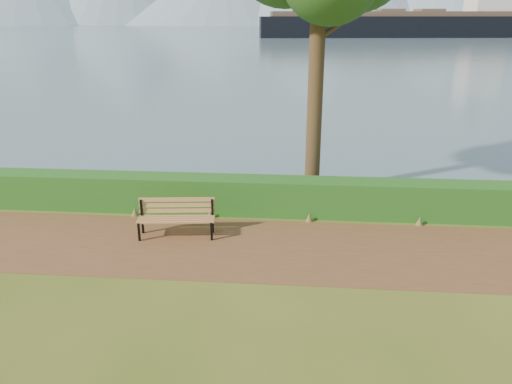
{
  "coord_description": "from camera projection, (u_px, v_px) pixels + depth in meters",
  "views": [
    {
      "loc": [
        1.25,
        -10.43,
        5.19
      ],
      "look_at": [
        0.24,
        1.2,
        1.1
      ],
      "focal_mm": 35.0,
      "sensor_mm": 36.0,
      "label": 1
    }
  ],
  "objects": [
    {
      "name": "bench",
      "position": [
        176.0,
        215.0,
        12.41
      ],
      "size": [
        1.95,
        0.76,
        0.95
      ],
      "rotation": [
        0.0,
        0.0,
        0.11
      ],
      "color": "black",
      "rests_on": "ground"
    },
    {
      "name": "water",
      "position": [
        299.0,
        28.0,
        256.08
      ],
      "size": [
        700.0,
        510.0,
        0.0
      ],
      "primitive_type": "cube",
      "color": "#496375",
      "rests_on": "ground"
    },
    {
      "name": "path",
      "position": [
        243.0,
        247.0,
        11.91
      ],
      "size": [
        40.0,
        3.4,
        0.01
      ],
      "primitive_type": "cube",
      "color": "brown",
      "rests_on": "ground"
    },
    {
      "name": "cargo_ship",
      "position": [
        408.0,
        24.0,
        138.1
      ],
      "size": [
        77.49,
        21.16,
        23.25
      ],
      "rotation": [
        0.0,
        0.0,
        0.12
      ],
      "color": "black",
      "rests_on": "ground"
    },
    {
      "name": "ground",
      "position": [
        241.0,
        253.0,
        11.63
      ],
      "size": [
        140.0,
        140.0,
        0.0
      ],
      "primitive_type": "plane",
      "color": "#475418",
      "rests_on": "ground"
    },
    {
      "name": "hedge",
      "position": [
        252.0,
        196.0,
        13.91
      ],
      "size": [
        32.0,
        0.85,
        1.0
      ],
      "primitive_type": "cube",
      "color": "#1E4F16",
      "rests_on": "ground"
    }
  ]
}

